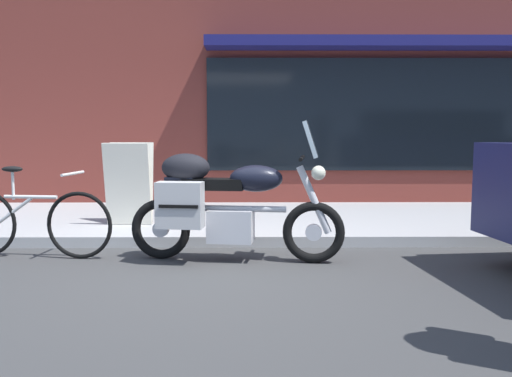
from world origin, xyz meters
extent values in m
plane|color=#3C3C3C|center=(0.00, 0.00, 0.00)|extent=(80.00, 80.00, 0.00)
torus|color=black|center=(0.96, 0.38, 0.30)|extent=(0.61, 0.17, 0.60)
cylinder|color=silver|center=(0.96, 0.38, 0.30)|extent=(0.17, 0.08, 0.16)
torus|color=black|center=(-0.55, 0.58, 0.30)|extent=(0.61, 0.17, 0.60)
cylinder|color=silver|center=(-0.55, 0.58, 0.30)|extent=(0.17, 0.08, 0.16)
cube|color=silver|center=(0.15, 0.49, 0.35)|extent=(0.47, 0.35, 0.32)
cylinder|color=silver|center=(0.20, 0.48, 0.52)|extent=(0.99, 0.19, 0.06)
ellipsoid|color=black|center=(0.40, 0.46, 0.82)|extent=(0.55, 0.34, 0.26)
cube|color=black|center=(-0.02, 0.51, 0.76)|extent=(0.63, 0.31, 0.11)
cube|color=black|center=(-0.34, 0.55, 0.74)|extent=(0.31, 0.25, 0.18)
cylinder|color=silver|center=(0.96, 0.38, 0.62)|extent=(0.35, 0.11, 0.67)
cylinder|color=black|center=(0.84, 0.40, 1.02)|extent=(0.12, 0.62, 0.04)
cube|color=silver|center=(0.92, 0.39, 1.20)|extent=(0.19, 0.34, 0.35)
sphere|color=#EAEACC|center=(1.00, 0.38, 0.88)|extent=(0.14, 0.14, 0.14)
cube|color=#BBBBBB|center=(-0.32, 0.31, 0.58)|extent=(0.46, 0.25, 0.44)
cube|color=black|center=(-0.32, 0.20, 0.58)|extent=(0.37, 0.06, 0.03)
ellipsoid|color=black|center=(-0.29, 0.55, 0.92)|extent=(0.52, 0.38, 0.28)
torus|color=black|center=(-1.37, 0.58, 0.34)|extent=(0.68, 0.12, 0.68)
cylinder|color=silver|center=(-1.87, 0.64, 0.62)|extent=(0.56, 0.10, 0.04)
cylinder|color=silver|center=(-2.07, 0.67, 0.46)|extent=(0.44, 0.09, 0.32)
cylinder|color=silver|center=(-2.05, 0.67, 0.74)|extent=(0.03, 0.03, 0.30)
ellipsoid|color=black|center=(-2.05, 0.67, 0.90)|extent=(0.23, 0.13, 0.06)
cylinder|color=silver|center=(-1.42, 0.59, 0.86)|extent=(0.08, 0.48, 0.03)
cube|color=silver|center=(-1.17, 1.83, 0.63)|extent=(0.55, 0.21, 1.02)
cube|color=silver|center=(-1.17, 2.05, 0.63)|extent=(0.55, 0.21, 1.02)
camera|label=1|loc=(0.36, -4.83, 1.27)|focal=38.34mm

